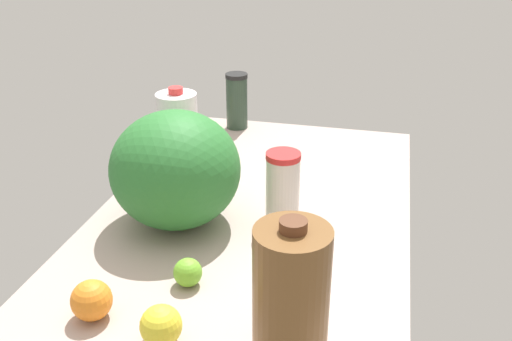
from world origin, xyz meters
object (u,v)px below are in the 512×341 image
Objects in this scene: watermelon at (175,170)px; tumbler_cup at (283,189)px; orange_by_jug at (92,300)px; lime_near_front at (188,272)px; shaker_bottle at (237,101)px; milk_jug at (178,133)px; lemon_loose at (161,326)px; chocolate_milk_jug at (291,297)px; lemon_beside_bowl at (184,134)px.

tumbler_cup is (4.94, -24.42, -4.58)cm from watermelon.
orange_by_jug is 19.33cm from lime_near_front.
shaker_bottle is 2.45× the size of orange_by_jug.
orange_by_jug is 1.32× the size of lime_near_front.
milk_jug reaches higher than lime_near_front.
orange_by_jug is (-36.87, 2.90, -9.97)cm from watermelon.
orange_by_jug is (3.31, 14.95, 0.12)cm from lemon_loose.
milk_jug is 78.55cm from chocolate_milk_jug.
lemon_loose is at bearing -175.80° from lime_near_front.
watermelon is at bearing -160.37° from milk_jug.
lemon_loose is at bearing 94.41° from chocolate_milk_jug.
shaker_bottle is 2.53× the size of lemon_loose.
milk_jug is at bearing -162.96° from lemon_beside_bowl.
lemon_loose reaches higher than lemon_beside_bowl.
lime_near_front is at bearing -157.86° from milk_jug.
watermelon reaches higher than tumbler_cup.
milk_jug is at bearing 22.14° from lime_near_front.
lime_near_front is (13.60, -13.71, -0.92)cm from orange_by_jug.
orange_by_jug is at bearing -179.88° from shaker_bottle.
chocolate_milk_jug reaches higher than lemon_beside_bowl.
orange_by_jug reaches higher than lemon_loose.
chocolate_milk_jug is 1.46× the size of tumbler_cup.
orange_by_jug is (-41.80, 27.32, -5.39)cm from tumbler_cup.
chocolate_milk_jug is 29.62cm from lime_near_front.
watermelon reaches higher than orange_by_jug.
orange_by_jug is at bearing -174.05° from milk_jug.
orange_by_jug is (1.59, 37.21, -8.77)cm from chocolate_milk_jug.
lemon_loose is (-40.18, -12.05, -10.09)cm from watermelon.
watermelon reaches higher than milk_jug.
watermelon is 1.65× the size of tumbler_cup.
milk_jug is 64.40cm from orange_by_jug.
lemon_beside_bowl is at bearing 144.57° from shaker_bottle.
shaker_bottle is 64.78cm from watermelon.
lemon_loose is at bearing -171.77° from shaker_bottle.
watermelon is at bearing -4.49° from orange_by_jug.
shaker_bottle is 1.02× the size of tumbler_cup.
milk_jug is at bearing 17.88° from lemon_loose.
shaker_bottle is (37.84, -6.43, -2.23)cm from milk_jug.
milk_jug is 54.66cm from lime_near_front.
shaker_bottle reaches higher than tumbler_cup.
shaker_bottle is at bearing 0.12° from orange_by_jug.
shaker_bottle is 3.22× the size of lime_near_front.
tumbler_cup reaches higher than lemon_beside_bowl.
lime_near_front is at bearing -159.29° from lemon_beside_bowl.
chocolate_milk_jug is (-103.02, -37.42, 3.17)cm from shaker_bottle.
lemon_loose is 1.27× the size of lime_near_front.
chocolate_milk_jug is at bearing -122.88° from lime_near_front.
lemon_beside_bowl is (46.85, 15.70, -10.56)cm from watermelon.
orange_by_jug is (-101.42, -0.20, -5.59)cm from shaker_bottle.
tumbler_cup is 31.94cm from lime_near_front.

